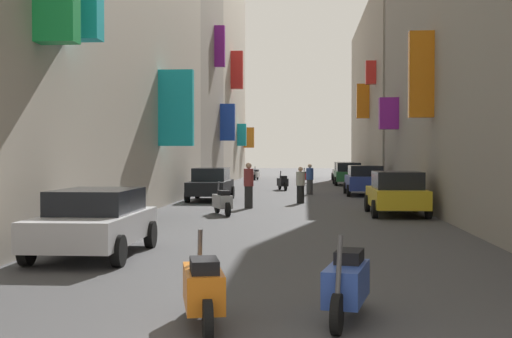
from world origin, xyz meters
The scene contains 19 objects.
ground_plane centered at (0.00, 30.00, 0.00)m, with size 140.00×140.00×0.00m, color #424244.
building_left_mid_a centered at (-8.00, 37.71, 10.07)m, with size 6.98×10.29×20.14m.
building_left_mid_b centered at (-7.99, 51.42, 8.75)m, with size 6.96×17.15×17.50m.
building_right_mid_b centered at (8.00, 47.23, 6.36)m, with size 6.85×25.54×12.72m.
parked_car_black centered at (-3.61, 26.53, 0.77)m, with size 1.83×4.26×1.48m.
parked_car_silver centered at (-3.65, 9.70, 0.72)m, with size 1.92×3.92×1.36m.
parked_car_yellow centered at (3.79, 19.61, 0.78)m, with size 1.91×4.01×1.50m.
parked_car_blue centered at (3.72, 31.01, 0.80)m, with size 2.00×4.13×1.52m.
parked_car_white centered at (3.75, 50.26, 0.78)m, with size 1.85×4.37×1.49m.
parked_car_green centered at (3.60, 42.63, 0.80)m, with size 1.95×4.20×1.54m.
scooter_red centered at (0.78, 45.50, 0.46)m, with size 0.80×1.73×1.13m.
scooter_white centered at (-3.33, 51.26, 0.46)m, with size 0.55×1.91×1.13m.
scooter_blue centered at (1.18, 4.65, 0.46)m, with size 0.68×1.95×1.13m.
scooter_silver centered at (-2.19, 19.26, 0.46)m, with size 0.84×1.86×1.13m.
scooter_black centered at (-0.65, 35.63, 0.46)m, with size 0.73×1.93×1.13m.
scooter_orange centered at (-0.58, 4.21, 0.46)m, with size 0.69×1.96×1.13m.
pedestrian_crossing centered at (0.91, 31.44, 0.79)m, with size 0.53×0.53×1.59m.
pedestrian_near_left centered at (-1.52, 22.15, 0.89)m, with size 0.52×0.52×1.77m.
pedestrian_near_right centered at (0.47, 24.97, 0.77)m, with size 0.50×0.50×1.56m.
Camera 1 is at (0.65, -3.86, 2.08)m, focal length 47.44 mm.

